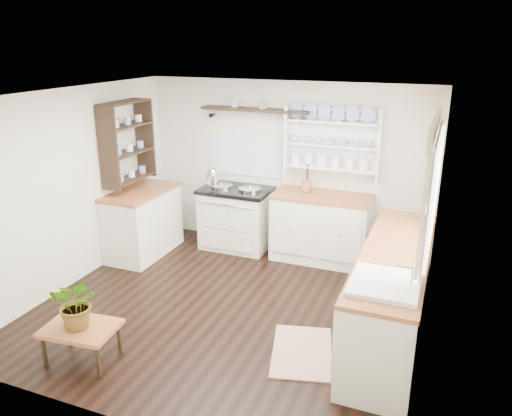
% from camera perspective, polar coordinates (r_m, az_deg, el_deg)
% --- Properties ---
extents(floor, '(4.00, 3.80, 0.01)m').
position_cam_1_polar(floor, '(5.64, -3.00, -11.16)').
color(floor, black).
rests_on(floor, ground).
extents(wall_back, '(4.00, 0.02, 2.30)m').
position_cam_1_polar(wall_back, '(6.86, 3.44, 4.74)').
color(wall_back, beige).
rests_on(wall_back, ground).
extents(wall_right, '(0.02, 3.80, 2.30)m').
position_cam_1_polar(wall_right, '(4.73, 19.41, -2.91)').
color(wall_right, beige).
rests_on(wall_right, ground).
extents(wall_left, '(0.02, 3.80, 2.30)m').
position_cam_1_polar(wall_left, '(6.24, -20.17, 2.16)').
color(wall_left, beige).
rests_on(wall_left, ground).
extents(ceiling, '(4.00, 3.80, 0.01)m').
position_cam_1_polar(ceiling, '(4.91, -3.46, 12.77)').
color(ceiling, white).
rests_on(ceiling, wall_back).
extents(window, '(0.08, 1.55, 1.22)m').
position_cam_1_polar(window, '(4.75, 19.44, 2.46)').
color(window, white).
rests_on(window, wall_right).
extents(aga_cooker, '(0.96, 0.67, 0.89)m').
position_cam_1_polar(aga_cooker, '(6.98, -2.30, -1.08)').
color(aga_cooker, beige).
rests_on(aga_cooker, floor).
extents(back_cabinets, '(1.27, 0.63, 0.90)m').
position_cam_1_polar(back_cabinets, '(6.63, 7.43, -2.13)').
color(back_cabinets, silver).
rests_on(back_cabinets, floor).
extents(right_cabinets, '(0.62, 2.43, 0.90)m').
position_cam_1_polar(right_cabinets, '(5.12, 15.25, -9.31)').
color(right_cabinets, silver).
rests_on(right_cabinets, floor).
extents(belfast_sink, '(0.55, 0.60, 0.45)m').
position_cam_1_polar(belfast_sink, '(4.30, 14.39, -9.79)').
color(belfast_sink, white).
rests_on(belfast_sink, right_cabinets).
extents(left_cabinets, '(0.62, 1.13, 0.90)m').
position_cam_1_polar(left_cabinets, '(6.94, -12.82, -1.51)').
color(left_cabinets, silver).
rests_on(left_cabinets, floor).
extents(plate_rack, '(1.20, 0.22, 0.90)m').
position_cam_1_polar(plate_rack, '(6.57, 8.85, 7.55)').
color(plate_rack, white).
rests_on(plate_rack, wall_back).
extents(high_shelf, '(1.50, 0.29, 0.16)m').
position_cam_1_polar(high_shelf, '(6.74, -0.06, 11.09)').
color(high_shelf, black).
rests_on(high_shelf, wall_back).
extents(left_shelving, '(0.28, 0.80, 1.05)m').
position_cam_1_polar(left_shelving, '(6.73, -14.49, 7.39)').
color(left_shelving, black).
rests_on(left_shelving, wall_left).
extents(kettle, '(0.18, 0.18, 0.22)m').
position_cam_1_polar(kettle, '(6.81, -4.93, 3.67)').
color(kettle, silver).
rests_on(kettle, aga_cooker).
extents(utensil_crock, '(0.13, 0.13, 0.15)m').
position_cam_1_polar(utensil_crock, '(6.60, 5.75, 2.62)').
color(utensil_crock, '#A75A3D').
rests_on(utensil_crock, back_cabinets).
extents(center_table, '(0.69, 0.53, 0.35)m').
position_cam_1_polar(center_table, '(4.91, -19.37, -13.10)').
color(center_table, brown).
rests_on(center_table, floor).
extents(potted_plant, '(0.46, 0.41, 0.47)m').
position_cam_1_polar(potted_plant, '(4.77, -19.74, -10.23)').
color(potted_plant, '#3F7233').
rests_on(potted_plant, center_table).
extents(floor_rug, '(0.74, 0.96, 0.02)m').
position_cam_1_polar(floor_rug, '(4.92, 5.27, -16.03)').
color(floor_rug, '#966F57').
rests_on(floor_rug, floor).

